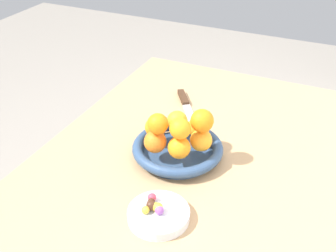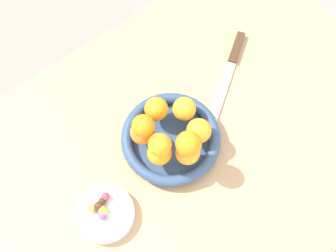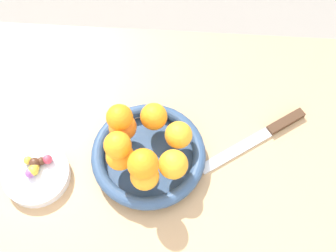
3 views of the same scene
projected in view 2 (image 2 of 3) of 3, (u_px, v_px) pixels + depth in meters
name	position (u px, v px, depth m)	size (l,w,h in m)	color
ground_plane	(176.00, 221.00, 1.89)	(6.00, 6.00, 0.00)	gray
dining_table	(179.00, 166.00, 1.28)	(1.10, 0.76, 0.74)	tan
fruit_bowl	(171.00, 139.00, 1.19)	(0.23, 0.23, 0.04)	navy
candy_dish	(105.00, 214.00, 1.14)	(0.13, 0.13, 0.02)	silver
orange_0	(187.00, 153.00, 1.13)	(0.06, 0.06, 0.06)	orange
orange_1	(198.00, 130.00, 1.15)	(0.06, 0.06, 0.06)	orange
orange_2	(184.00, 109.00, 1.17)	(0.05, 0.05, 0.05)	orange
orange_3	(156.00, 109.00, 1.17)	(0.06, 0.06, 0.06)	orange
orange_4	(142.00, 132.00, 1.15)	(0.06, 0.06, 0.06)	orange
orange_5	(159.00, 153.00, 1.13)	(0.06, 0.06, 0.06)	orange
orange_6	(143.00, 126.00, 1.10)	(0.05, 0.05, 0.05)	orange
orange_7	(190.00, 143.00, 1.08)	(0.06, 0.06, 0.06)	orange
orange_8	(160.00, 145.00, 1.08)	(0.05, 0.05, 0.05)	orange
candy_ball_0	(99.00, 207.00, 1.12)	(0.02, 0.02, 0.02)	#472819
candy_ball_1	(102.00, 201.00, 1.13)	(0.02, 0.02, 0.02)	#472819
candy_ball_2	(103.00, 212.00, 1.12)	(0.02, 0.02, 0.02)	gold
candy_ball_3	(92.00, 208.00, 1.12)	(0.02, 0.02, 0.02)	gold
candy_ball_4	(103.00, 215.00, 1.12)	(0.02, 0.02, 0.02)	#8C4C99
candy_ball_5	(102.00, 209.00, 1.12)	(0.02, 0.02, 0.02)	gold
candy_ball_6	(106.00, 196.00, 1.13)	(0.02, 0.02, 0.02)	#C6384C
knife	(230.00, 68.00, 1.28)	(0.23, 0.16, 0.01)	#3F2819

